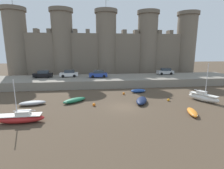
{
  "coord_description": "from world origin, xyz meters",
  "views": [
    {
      "loc": [
        -4.6,
        -23.33,
        8.23
      ],
      "look_at": [
        -1.23,
        4.01,
        2.5
      ],
      "focal_mm": 28.0,
      "sensor_mm": 36.0,
      "label": 1
    }
  ],
  "objects_px": {
    "rowboat_near_channel_right": "(75,100)",
    "rowboat_midflat_centre": "(142,100)",
    "sailboat_midflat_right": "(20,118)",
    "car_quay_centre_east": "(43,74)",
    "rowboat_midflat_left": "(192,112)",
    "car_quay_west": "(98,74)",
    "mooring_buoy_off_centre": "(168,100)",
    "sailboat_near_channel_left": "(203,97)",
    "car_quay_centre_west": "(165,71)",
    "car_quay_east": "(69,74)",
    "rowboat_foreground_centre": "(32,103)",
    "mooring_buoy_mid_mud": "(124,93)",
    "rowboat_foreground_left": "(138,91)",
    "mooring_buoy_near_shore": "(94,105)"
  },
  "relations": [
    {
      "from": "sailboat_near_channel_left",
      "to": "car_quay_east",
      "type": "height_order",
      "value": "sailboat_near_channel_left"
    },
    {
      "from": "mooring_buoy_near_shore",
      "to": "mooring_buoy_off_centre",
      "type": "distance_m",
      "value": 11.83
    },
    {
      "from": "rowboat_near_channel_right",
      "to": "sailboat_midflat_right",
      "type": "xyz_separation_m",
      "value": [
        -5.37,
        -6.96,
        0.21
      ]
    },
    {
      "from": "mooring_buoy_off_centre",
      "to": "car_quay_west",
      "type": "xyz_separation_m",
      "value": [
        -10.43,
        14.36,
        2.24
      ]
    },
    {
      "from": "rowboat_midflat_left",
      "to": "rowboat_near_channel_right",
      "type": "distance_m",
      "value": 16.77
    },
    {
      "from": "rowboat_near_channel_right",
      "to": "mooring_buoy_near_shore",
      "type": "height_order",
      "value": "rowboat_near_channel_right"
    },
    {
      "from": "mooring_buoy_near_shore",
      "to": "car_quay_centre_west",
      "type": "xyz_separation_m",
      "value": [
        18.48,
        17.78,
        2.23
      ]
    },
    {
      "from": "sailboat_near_channel_left",
      "to": "mooring_buoy_near_shore",
      "type": "relative_size",
      "value": 13.23
    },
    {
      "from": "rowboat_near_channel_right",
      "to": "car_quay_west",
      "type": "height_order",
      "value": "car_quay_west"
    },
    {
      "from": "rowboat_midflat_left",
      "to": "car_quay_west",
      "type": "relative_size",
      "value": 0.83
    },
    {
      "from": "car_quay_west",
      "to": "car_quay_east",
      "type": "distance_m",
      "value": 6.87
    },
    {
      "from": "car_quay_centre_west",
      "to": "sailboat_near_channel_left",
      "type": "bearing_deg",
      "value": -94.18
    },
    {
      "from": "rowboat_midflat_centre",
      "to": "mooring_buoy_off_centre",
      "type": "xyz_separation_m",
      "value": [
        4.52,
        0.42,
        -0.2
      ]
    },
    {
      "from": "rowboat_foreground_centre",
      "to": "sailboat_midflat_right",
      "type": "distance_m",
      "value": 6.41
    },
    {
      "from": "rowboat_near_channel_right",
      "to": "sailboat_near_channel_left",
      "type": "distance_m",
      "value": 20.25
    },
    {
      "from": "rowboat_midflat_centre",
      "to": "rowboat_foreground_centre",
      "type": "relative_size",
      "value": 1.06
    },
    {
      "from": "rowboat_near_channel_right",
      "to": "sailboat_near_channel_left",
      "type": "height_order",
      "value": "sailboat_near_channel_left"
    },
    {
      "from": "mooring_buoy_near_shore",
      "to": "car_quay_east",
      "type": "relative_size",
      "value": 0.11
    },
    {
      "from": "sailboat_near_channel_left",
      "to": "rowboat_midflat_centre",
      "type": "bearing_deg",
      "value": 178.51
    },
    {
      "from": "rowboat_midflat_centre",
      "to": "car_quay_west",
      "type": "xyz_separation_m",
      "value": [
        -5.91,
        14.78,
        2.05
      ]
    },
    {
      "from": "sailboat_near_channel_left",
      "to": "car_quay_centre_east",
      "type": "relative_size",
      "value": 1.45
    },
    {
      "from": "car_quay_centre_east",
      "to": "car_quay_centre_west",
      "type": "relative_size",
      "value": 1.0
    },
    {
      "from": "rowboat_midflat_centre",
      "to": "rowboat_foreground_left",
      "type": "xyz_separation_m",
      "value": [
        1.23,
        6.3,
        -0.04
      ]
    },
    {
      "from": "rowboat_foreground_left",
      "to": "car_quay_centre_east",
      "type": "bearing_deg",
      "value": 153.66
    },
    {
      "from": "mooring_buoy_mid_mud",
      "to": "car_quay_centre_east",
      "type": "bearing_deg",
      "value": 146.86
    },
    {
      "from": "rowboat_foreground_centre",
      "to": "sailboat_midflat_right",
      "type": "relative_size",
      "value": 0.76
    },
    {
      "from": "rowboat_near_channel_right",
      "to": "mooring_buoy_near_shore",
      "type": "bearing_deg",
      "value": -36.17
    },
    {
      "from": "rowboat_near_channel_right",
      "to": "car_quay_east",
      "type": "bearing_deg",
      "value": 99.3
    },
    {
      "from": "rowboat_near_channel_right",
      "to": "rowboat_midflat_centre",
      "type": "height_order",
      "value": "rowboat_midflat_centre"
    },
    {
      "from": "rowboat_near_channel_right",
      "to": "rowboat_midflat_centre",
      "type": "xyz_separation_m",
      "value": [
        10.22,
        -1.59,
        0.05
      ]
    },
    {
      "from": "rowboat_foreground_centre",
      "to": "car_quay_west",
      "type": "xyz_separation_m",
      "value": [
        10.38,
        13.78,
        2.13
      ]
    },
    {
      "from": "sailboat_midflat_right",
      "to": "car_quay_west",
      "type": "height_order",
      "value": "sailboat_midflat_right"
    },
    {
      "from": "rowboat_near_channel_right",
      "to": "mooring_buoy_near_shore",
      "type": "distance_m",
      "value": 3.66
    },
    {
      "from": "rowboat_midflat_centre",
      "to": "mooring_buoy_mid_mud",
      "type": "distance_m",
      "value": 5.48
    },
    {
      "from": "sailboat_near_channel_left",
      "to": "mooring_buoy_off_centre",
      "type": "relative_size",
      "value": 14.13
    },
    {
      "from": "rowboat_near_channel_right",
      "to": "mooring_buoy_mid_mud",
      "type": "distance_m",
      "value": 9.16
    },
    {
      "from": "sailboat_near_channel_left",
      "to": "car_quay_centre_west",
      "type": "xyz_separation_m",
      "value": [
        1.28,
        17.47,
        1.79
      ]
    },
    {
      "from": "rowboat_midflat_left",
      "to": "mooring_buoy_near_shore",
      "type": "distance_m",
      "value": 13.21
    },
    {
      "from": "rowboat_midflat_left",
      "to": "mooring_buoy_off_centre",
      "type": "relative_size",
      "value": 8.14
    },
    {
      "from": "sailboat_midflat_right",
      "to": "mooring_buoy_off_centre",
      "type": "distance_m",
      "value": 20.93
    },
    {
      "from": "mooring_buoy_off_centre",
      "to": "rowboat_midflat_left",
      "type": "bearing_deg",
      "value": -84.77
    },
    {
      "from": "rowboat_midflat_centre",
      "to": "car_quay_west",
      "type": "bearing_deg",
      "value": 111.78
    },
    {
      "from": "sailboat_midflat_right",
      "to": "car_quay_east",
      "type": "xyz_separation_m",
      "value": [
        2.97,
        21.62,
        1.89
      ]
    },
    {
      "from": "mooring_buoy_mid_mud",
      "to": "car_quay_west",
      "type": "relative_size",
      "value": 0.11
    },
    {
      "from": "sailboat_near_channel_left",
      "to": "rowboat_foreground_centre",
      "type": "distance_m",
      "value": 26.27
    },
    {
      "from": "rowboat_foreground_centre",
      "to": "car_quay_centre_east",
      "type": "height_order",
      "value": "car_quay_centre_east"
    },
    {
      "from": "car_quay_east",
      "to": "rowboat_foreground_centre",
      "type": "bearing_deg",
      "value": -103.52
    },
    {
      "from": "car_quay_west",
      "to": "car_quay_centre_west",
      "type": "relative_size",
      "value": 1.0
    },
    {
      "from": "sailboat_midflat_right",
      "to": "car_quay_centre_east",
      "type": "height_order",
      "value": "sailboat_midflat_right"
    },
    {
      "from": "rowboat_midflat_left",
      "to": "rowboat_midflat_centre",
      "type": "distance_m",
      "value": 7.36
    }
  ]
}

